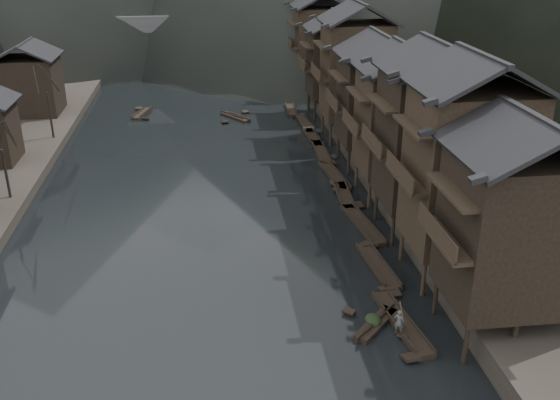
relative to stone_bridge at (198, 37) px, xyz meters
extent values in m
plane|color=black|center=(0.00, -72.00, -5.11)|extent=(300.00, 300.00, 0.00)
cube|color=#2D2823|center=(35.00, -32.00, -4.21)|extent=(40.00, 200.00, 1.80)
cylinder|color=black|center=(14.20, -82.40, -3.81)|extent=(0.30, 0.30, 2.90)
cylinder|color=black|center=(14.20, -77.60, -3.81)|extent=(0.30, 0.30, 2.90)
cylinder|color=black|center=(16.95, -82.40, -3.81)|extent=(0.30, 0.30, 2.90)
cylinder|color=black|center=(16.95, -77.60, -3.81)|extent=(0.30, 0.30, 2.90)
cube|color=black|center=(17.30, -80.00, 1.82)|extent=(7.00, 6.00, 8.67)
cube|color=black|center=(13.30, -80.00, 1.39)|extent=(1.20, 5.70, 0.25)
cylinder|color=black|center=(14.20, -75.40, -3.81)|extent=(0.30, 0.30, 2.90)
cylinder|color=black|center=(14.20, -70.60, -3.81)|extent=(0.30, 0.30, 2.90)
cylinder|color=black|center=(16.95, -75.40, -3.81)|extent=(0.30, 0.30, 2.90)
cylinder|color=black|center=(16.95, -70.60, -3.81)|extent=(0.30, 0.30, 2.90)
cube|color=black|center=(17.30, -73.00, 2.73)|extent=(7.00, 6.00, 10.48)
cube|color=black|center=(13.30, -73.00, 2.21)|extent=(1.20, 5.70, 0.25)
cylinder|color=black|center=(14.20, -68.40, -3.81)|extent=(0.30, 0.30, 2.90)
cylinder|color=black|center=(14.20, -63.60, -3.81)|extent=(0.30, 0.30, 2.90)
cylinder|color=black|center=(16.95, -68.40, -3.81)|extent=(0.30, 0.30, 2.90)
cylinder|color=black|center=(16.95, -63.60, -3.81)|extent=(0.30, 0.30, 2.90)
cube|color=black|center=(17.30, -66.00, 2.53)|extent=(7.00, 6.00, 10.09)
cube|color=black|center=(13.30, -66.00, 2.03)|extent=(1.20, 5.70, 0.25)
cylinder|color=black|center=(14.20, -61.40, -3.81)|extent=(0.30, 0.30, 2.90)
cylinder|color=black|center=(14.20, -56.60, -3.81)|extent=(0.30, 0.30, 2.90)
cylinder|color=black|center=(16.95, -61.40, -3.81)|extent=(0.30, 0.30, 2.90)
cylinder|color=black|center=(16.95, -56.60, -3.81)|extent=(0.30, 0.30, 2.90)
cube|color=black|center=(17.30, -59.00, 1.84)|extent=(7.00, 6.00, 8.69)
cube|color=black|center=(13.30, -59.00, 1.40)|extent=(1.20, 5.70, 0.25)
cylinder|color=black|center=(14.20, -53.40, -3.81)|extent=(0.30, 0.30, 2.90)
cylinder|color=black|center=(14.20, -48.60, -3.81)|extent=(0.30, 0.30, 2.90)
cylinder|color=black|center=(16.95, -53.40, -3.81)|extent=(0.30, 0.30, 2.90)
cylinder|color=black|center=(16.95, -48.60, -3.81)|extent=(0.30, 0.30, 2.90)
cube|color=black|center=(17.30, -51.00, 1.70)|extent=(7.00, 6.00, 8.41)
cube|color=black|center=(13.30, -51.00, 1.28)|extent=(1.20, 5.70, 0.25)
cylinder|color=black|center=(14.20, -44.40, -3.81)|extent=(0.30, 0.30, 2.90)
cylinder|color=black|center=(14.20, -39.60, -3.81)|extent=(0.30, 0.30, 2.90)
cylinder|color=black|center=(16.95, -44.40, -3.81)|extent=(0.30, 0.30, 2.90)
cylinder|color=black|center=(16.95, -39.60, -3.81)|extent=(0.30, 0.30, 2.90)
cube|color=black|center=(17.30, -42.00, 2.61)|extent=(7.00, 6.00, 10.24)
cube|color=black|center=(13.30, -42.00, 2.10)|extent=(1.20, 5.70, 0.25)
cylinder|color=black|center=(14.20, -34.40, -3.81)|extent=(0.30, 0.30, 2.90)
cylinder|color=black|center=(14.20, -29.60, -3.81)|extent=(0.30, 0.30, 2.90)
cylinder|color=black|center=(16.95, -34.40, -3.81)|extent=(0.30, 0.30, 2.90)
cylinder|color=black|center=(16.95, -29.60, -3.81)|extent=(0.30, 0.30, 2.90)
cube|color=black|center=(17.30, -32.00, 1.51)|extent=(7.00, 6.00, 8.04)
cube|color=black|center=(13.30, -32.00, 1.11)|extent=(1.20, 5.70, 0.25)
cylinder|color=black|center=(14.20, -22.40, -3.81)|extent=(0.30, 0.30, 2.90)
cylinder|color=black|center=(14.20, -17.60, -3.81)|extent=(0.30, 0.30, 2.90)
cylinder|color=black|center=(16.95, -22.40, -3.81)|extent=(0.30, 0.30, 2.90)
cylinder|color=black|center=(16.95, -17.60, -3.81)|extent=(0.30, 0.30, 2.90)
cube|color=black|center=(17.30, -20.00, 2.16)|extent=(7.00, 6.00, 9.34)
cube|color=black|center=(13.30, -20.00, 1.70)|extent=(1.20, 5.70, 0.25)
cube|color=black|center=(-20.50, -30.00, -0.51)|extent=(6.50, 6.50, 6.80)
cylinder|color=black|center=(-17.00, -40.78, -1.36)|extent=(0.24, 0.24, 5.09)
cube|color=black|center=(11.81, -78.56, -4.96)|extent=(2.04, 7.05, 0.30)
cube|color=black|center=(11.81, -78.56, -4.78)|extent=(2.07, 6.92, 0.10)
cube|color=black|center=(12.26, -75.24, -4.82)|extent=(1.04, 0.97, 0.35)
cube|color=black|center=(11.35, -81.87, -4.82)|extent=(1.04, 0.97, 0.35)
cube|color=black|center=(12.23, -71.58, -4.96)|extent=(1.68, 6.68, 0.30)
cube|color=black|center=(12.23, -71.58, -4.78)|extent=(1.72, 6.55, 0.10)
cube|color=black|center=(12.51, -68.43, -4.82)|extent=(1.00, 0.89, 0.34)
cube|color=black|center=(11.95, -74.74, -4.82)|extent=(1.00, 0.89, 0.34)
cube|color=black|center=(12.78, -64.81, -4.96)|extent=(2.09, 7.68, 0.30)
cube|color=black|center=(12.78, -64.81, -4.78)|extent=(2.13, 7.54, 0.10)
cube|color=black|center=(13.26, -61.19, -4.82)|extent=(1.05, 1.05, 0.37)
cube|color=black|center=(12.30, -68.43, -4.82)|extent=(1.05, 1.05, 0.37)
cube|color=black|center=(12.55, -58.91, -4.96)|extent=(1.49, 6.27, 0.30)
cube|color=black|center=(12.55, -58.91, -4.78)|extent=(1.53, 6.15, 0.10)
cube|color=black|center=(12.36, -55.93, -4.82)|extent=(0.98, 0.82, 0.33)
cube|color=black|center=(12.74, -61.88, -4.82)|extent=(0.98, 0.82, 0.33)
cube|color=black|center=(12.68, -54.03, -4.96)|extent=(1.83, 7.51, 0.30)
cube|color=black|center=(12.68, -54.03, -4.78)|extent=(1.87, 7.37, 0.10)
cube|color=black|center=(13.04, -50.48, -4.82)|extent=(1.02, 1.00, 0.36)
cube|color=black|center=(12.32, -57.59, -4.82)|extent=(1.02, 1.00, 0.36)
cube|color=black|center=(12.67, -46.93, -4.96)|extent=(1.28, 7.55, 0.30)
cube|color=black|center=(12.67, -46.93, -4.78)|extent=(1.33, 7.40, 0.10)
cube|color=black|center=(12.58, -43.31, -4.82)|extent=(0.96, 0.94, 0.36)
cube|color=black|center=(12.75, -50.54, -4.82)|extent=(0.96, 0.94, 0.36)
cube|color=black|center=(12.66, -41.87, -4.96)|extent=(1.39, 6.73, 0.30)
cube|color=black|center=(12.66, -41.87, -4.78)|extent=(1.44, 6.60, 0.10)
cube|color=black|center=(12.80, -38.66, -4.82)|extent=(0.97, 0.86, 0.34)
cube|color=black|center=(12.52, -45.08, -4.82)|extent=(0.97, 0.86, 0.34)
cube|color=black|center=(12.63, -36.56, -4.96)|extent=(1.35, 7.55, 0.30)
cube|color=black|center=(12.63, -36.56, -4.78)|extent=(1.40, 7.40, 0.10)
cube|color=black|center=(12.75, -32.95, -4.82)|extent=(0.97, 0.95, 0.36)
cube|color=black|center=(12.51, -40.16, -4.82)|extent=(0.97, 0.95, 0.36)
cube|color=black|center=(11.84, -29.42, -4.96)|extent=(1.54, 6.90, 0.30)
cube|color=black|center=(11.84, -29.42, -4.78)|extent=(1.58, 6.77, 0.10)
cube|color=black|center=(11.63, -26.14, -4.82)|extent=(0.99, 0.90, 0.35)
cube|color=black|center=(12.05, -32.69, -4.82)|extent=(0.99, 0.90, 0.35)
cube|color=black|center=(12.12, -23.20, -4.96)|extent=(1.23, 7.44, 0.30)
cube|color=black|center=(12.12, -23.20, -4.78)|extent=(1.28, 7.29, 0.10)
cube|color=black|center=(12.06, -19.64, -4.82)|extent=(0.95, 0.92, 0.36)
cube|color=black|center=(12.18, -26.76, -4.82)|extent=(0.95, 0.92, 0.36)
cube|color=black|center=(4.37, -32.45, -4.96)|extent=(3.68, 4.91, 0.30)
cube|color=black|center=(4.37, -32.45, -4.78)|extent=(3.66, 4.85, 0.10)
cube|color=black|center=(5.73, -30.35, -4.82)|extent=(1.07, 1.01, 0.31)
cube|color=black|center=(3.01, -34.54, -4.82)|extent=(1.07, 1.01, 0.31)
cube|color=black|center=(-7.52, -29.34, -4.96)|extent=(2.27, 5.26, 0.30)
cube|color=black|center=(-7.52, -29.34, -4.78)|extent=(2.30, 5.17, 0.10)
cube|color=black|center=(-8.14, -26.93, -4.82)|extent=(0.99, 0.84, 0.31)
cube|color=black|center=(-6.89, -31.74, -4.82)|extent=(0.99, 0.84, 0.31)
cube|color=#4C4C4F|center=(0.00, 0.00, 2.09)|extent=(40.00, 6.00, 1.60)
cube|color=#4C4C4F|center=(0.00, -2.70, 3.39)|extent=(40.00, 0.50, 1.00)
cube|color=#4C4C4F|center=(0.00, 2.70, 3.39)|extent=(40.00, 0.50, 1.00)
cube|color=#4C4C4F|center=(-14.00, 0.00, -1.91)|extent=(3.20, 6.00, 6.40)
cube|color=#4C4C4F|center=(-4.50, 0.00, -1.91)|extent=(3.20, 6.00, 6.40)
cube|color=#4C4C4F|center=(4.50, 0.00, -1.91)|extent=(3.20, 6.00, 6.40)
cube|color=#4C4C4F|center=(14.00, 0.00, -1.91)|extent=(3.20, 6.00, 6.40)
cube|color=black|center=(10.25, -78.45, -4.96)|extent=(3.41, 3.58, 0.30)
cube|color=black|center=(10.25, -78.45, -4.78)|extent=(3.39, 3.55, 0.10)
cube|color=black|center=(8.92, -77.02, -4.82)|extent=(0.90, 0.89, 0.28)
cube|color=black|center=(11.57, -79.88, -4.82)|extent=(0.90, 0.89, 0.28)
ellipsoid|color=black|center=(10.11, -78.30, -4.39)|extent=(0.97, 1.27, 0.58)
imported|color=#525255|center=(11.30, -79.59, -3.88)|extent=(0.70, 0.63, 1.60)
cylinder|color=#8C7A51|center=(11.50, -79.59, -1.41)|extent=(1.22, 1.82, 3.34)
camera|label=1|loc=(0.65, -109.04, 17.06)|focal=40.00mm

